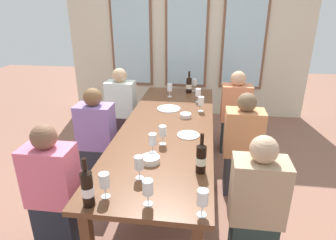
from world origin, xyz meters
The scene contains 26 objects.
ground_plane centered at (0.00, 0.00, 0.00)m, with size 12.00×12.00×0.00m, color #895C4A.
back_wall_with_windows centered at (0.00, 2.39, 1.45)m, with size 4.12×0.10×2.90m.
dining_table centered at (0.00, 0.00, 0.68)m, with size 0.92×2.79×0.74m.
white_plate_0 centered at (0.23, -0.21, 0.74)m, with size 0.21×0.21×0.01m, color white.
white_plate_1 centered at (-0.05, 0.49, 0.74)m, with size 0.27×0.27×0.01m, color white.
wine_bottle_0 centered at (0.36, -0.83, 0.86)m, with size 0.08×0.08×0.31m.
wine_bottle_1 centered at (0.14, 1.18, 0.85)m, with size 0.08×0.08×0.30m.
wine_bottle_2 centered at (-0.31, -1.31, 0.87)m, with size 0.08×0.08×0.33m.
tasting_bowl_0 centered at (-0.03, -0.75, 0.77)m, with size 0.15×0.15×0.05m, color white.
tasting_bowl_1 centered at (0.16, 0.25, 0.76)m, with size 0.12×0.12×0.04m, color white.
wine_glass_0 centered at (-0.07, -0.98, 0.86)m, with size 0.07×0.07×0.17m.
wine_glass_1 centered at (-0.11, 0.98, 0.86)m, with size 0.07×0.07×0.17m.
wine_glass_2 centered at (-0.04, -0.59, 0.86)m, with size 0.07×0.07×0.17m.
wine_glass_3 centered at (0.01, -0.42, 0.86)m, with size 0.07×0.07×0.17m.
wine_glass_4 centered at (-0.24, -1.22, 0.86)m, with size 0.07×0.07×0.17m.
wine_glass_5 centered at (0.20, 1.28, 0.86)m, with size 0.07×0.07×0.17m.
wine_glass_6 centered at (0.05, -1.25, 0.86)m, with size 0.07×0.07×0.17m.
wine_glass_7 centered at (0.28, 0.80, 0.86)m, with size 0.07×0.07×0.17m.
wine_glass_8 centered at (0.38, -1.31, 0.86)m, with size 0.07×0.07×0.17m.
wine_glass_9 centered at (0.32, 0.47, 0.86)m, with size 0.07×0.07×0.17m.
seated_person_0 centered at (-0.77, 0.94, 0.53)m, with size 0.38×0.24×1.11m.
seated_person_1 centered at (0.77, 0.97, 0.53)m, with size 0.38×0.24×1.11m.
seated_person_2 centered at (-0.77, -0.01, 0.53)m, with size 0.38×0.24×1.11m.
seated_person_3 centered at (0.77, 0.03, 0.53)m, with size 0.38×0.24×1.11m.
seated_person_4 centered at (-0.77, -0.96, 0.53)m, with size 0.38×0.24×1.11m.
seated_person_5 centered at (0.77, -0.95, 0.53)m, with size 0.38×0.24×1.11m.
Camera 1 is at (0.37, -2.72, 1.92)m, focal length 31.24 mm.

